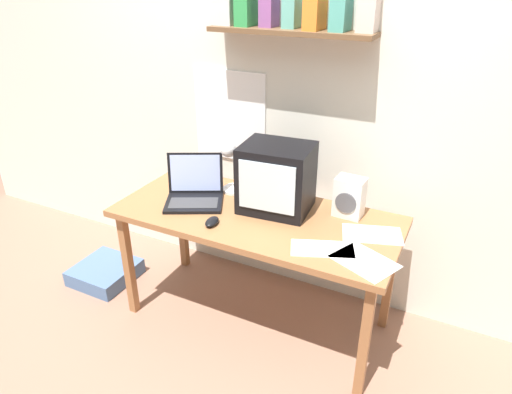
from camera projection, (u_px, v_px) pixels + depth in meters
name	position (u px, v px, depth m)	size (l,w,h in m)	color
ground_plane	(256.00, 317.00, 2.72)	(12.00, 12.00, 0.00)	#936A55
back_wall	(294.00, 81.00, 2.52)	(5.60, 0.24, 2.60)	silver
corner_desk	(256.00, 224.00, 2.44)	(1.50, 0.67, 0.70)	#9A623B
crt_monitor	(276.00, 178.00, 2.39)	(0.39, 0.33, 0.36)	black
laptop	(195.00, 190.00, 2.53)	(0.40, 0.38, 0.25)	black
desk_lamp	(231.00, 163.00, 2.56)	(0.15, 0.17, 0.32)	white
juice_glass	(184.00, 172.00, 2.77)	(0.07, 0.07, 0.11)	white
space_heater	(349.00, 197.00, 2.35)	(0.15, 0.12, 0.21)	silver
computer_mouse	(212.00, 222.00, 2.30)	(0.07, 0.11, 0.03)	black
loose_paper_near_monitor	(372.00, 234.00, 2.22)	(0.32, 0.25, 0.00)	silver
printed_handout	(322.00, 249.00, 2.10)	(0.32, 0.24, 0.00)	white
open_notebook	(364.00, 261.00, 2.01)	(0.32, 0.29, 0.00)	white
floor_cushion	(105.00, 272.00, 3.04)	(0.37, 0.37, 0.10)	#4D6995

